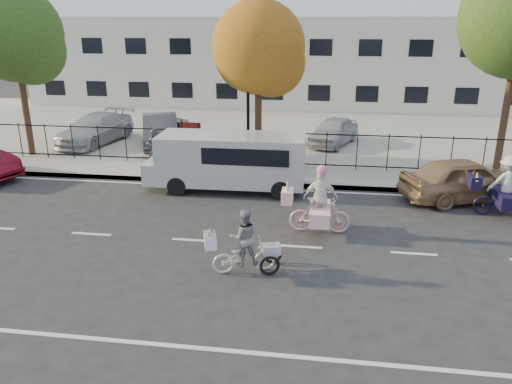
% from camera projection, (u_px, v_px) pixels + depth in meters
% --- Properties ---
extents(ground, '(120.00, 120.00, 0.00)m').
position_uv_depth(ground, '(193.00, 240.00, 13.95)').
color(ground, '#333334').
extents(road_markings, '(60.00, 9.52, 0.01)m').
position_uv_depth(road_markings, '(193.00, 240.00, 13.95)').
color(road_markings, silver).
rests_on(road_markings, ground).
extents(curb, '(60.00, 0.10, 0.15)m').
position_uv_depth(curb, '(228.00, 182.00, 18.65)').
color(curb, '#A8A399').
rests_on(curb, ground).
extents(sidewalk, '(60.00, 2.20, 0.15)m').
position_uv_depth(sidewalk, '(233.00, 174.00, 19.63)').
color(sidewalk, '#A8A399').
rests_on(sidewalk, ground).
extents(parking_lot, '(60.00, 15.60, 0.15)m').
position_uv_depth(parking_lot, '(262.00, 128.00, 27.95)').
color(parking_lot, '#A8A399').
rests_on(parking_lot, ground).
extents(iron_fence, '(58.00, 0.06, 1.50)m').
position_uv_depth(iron_fence, '(238.00, 147.00, 20.39)').
color(iron_fence, black).
rests_on(iron_fence, sidewalk).
extents(building, '(34.00, 10.00, 6.00)m').
position_uv_depth(building, '(280.00, 61.00, 36.35)').
color(building, silver).
rests_on(building, ground).
extents(lamppost, '(0.36, 0.36, 4.33)m').
position_uv_depth(lamppost, '(248.00, 94.00, 19.22)').
color(lamppost, black).
rests_on(lamppost, sidewalk).
extents(street_sign, '(0.85, 0.06, 1.80)m').
position_uv_depth(street_sign, '(191.00, 136.00, 20.09)').
color(street_sign, black).
rests_on(street_sign, sidewalk).
extents(zebra_trike, '(1.88, 1.18, 1.62)m').
position_uv_depth(zebra_trike, '(244.00, 248.00, 12.04)').
color(zebra_trike, white).
rests_on(zebra_trike, ground).
extents(unicorn_bike, '(1.99, 1.37, 2.03)m').
position_uv_depth(unicorn_bike, '(319.00, 208.00, 14.25)').
color(unicorn_bike, beige).
rests_on(unicorn_bike, ground).
extents(bull_bike, '(2.07, 1.41, 1.94)m').
position_uv_depth(bull_bike, '(505.00, 192.00, 15.47)').
color(bull_bike, '#120F34').
rests_on(bull_bike, ground).
extents(white_van, '(5.69, 2.03, 2.01)m').
position_uv_depth(white_van, '(229.00, 160.00, 17.77)').
color(white_van, silver).
rests_on(white_van, ground).
extents(gold_sedan, '(4.68, 3.15, 1.48)m').
position_uv_depth(gold_sedan, '(465.00, 179.00, 16.81)').
color(gold_sedan, '#A07E57').
rests_on(gold_sedan, ground).
extents(pedestrian, '(0.79, 0.77, 1.83)m').
position_uv_depth(pedestrian, '(155.00, 152.00, 19.04)').
color(pedestrian, black).
rests_on(pedestrian, sidewalk).
extents(lot_car_a, '(2.70, 5.01, 1.38)m').
position_uv_depth(lot_car_a, '(95.00, 129.00, 24.09)').
color(lot_car_a, '#B5BABE').
rests_on(lot_car_a, parking_lot).
extents(lot_car_b, '(3.26, 4.87, 1.24)m').
position_uv_depth(lot_car_b, '(169.00, 133.00, 23.51)').
color(lot_car_b, silver).
rests_on(lot_car_b, parking_lot).
extents(lot_car_c, '(2.94, 4.74, 1.47)m').
position_uv_depth(lot_car_c, '(160.00, 131.00, 23.48)').
color(lot_car_c, '#4D4E55').
rests_on(lot_car_c, parking_lot).
extents(lot_car_d, '(2.76, 4.07, 1.29)m').
position_uv_depth(lot_car_d, '(333.00, 131.00, 23.79)').
color(lot_car_d, '#B1B2B9').
rests_on(lot_car_d, parking_lot).
extents(tree_west, '(3.97, 3.97, 7.27)m').
position_uv_depth(tree_west, '(19.00, 39.00, 20.70)').
color(tree_west, '#442D1D').
rests_on(tree_west, ground).
extents(tree_mid, '(3.64, 3.62, 6.64)m').
position_uv_depth(tree_mid, '(262.00, 52.00, 19.31)').
color(tree_mid, '#442D1D').
rests_on(tree_mid, ground).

